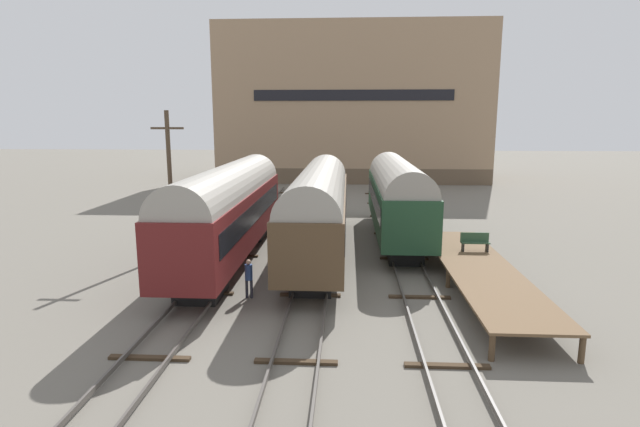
% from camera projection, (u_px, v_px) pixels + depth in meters
% --- Properties ---
extents(ground_plane, '(200.00, 200.00, 0.00)m').
position_uv_depth(ground_plane, '(315.00, 275.00, 24.30)').
color(ground_plane, '#6B665B').
extents(track_left, '(2.60, 60.00, 0.26)m').
position_uv_depth(track_left, '(221.00, 270.00, 24.52)').
color(track_left, '#4C4742').
rests_on(track_left, ground).
extents(track_middle, '(2.60, 60.00, 0.26)m').
position_uv_depth(track_middle, '(315.00, 272.00, 24.27)').
color(track_middle, '#4C4742').
rests_on(track_middle, ground).
extents(track_right, '(2.60, 60.00, 0.26)m').
position_uv_depth(track_right, '(411.00, 273.00, 24.02)').
color(track_right, '#4C4742').
rests_on(track_right, ground).
extents(train_car_brown, '(2.95, 17.47, 5.01)m').
position_uv_depth(train_car_brown, '(319.00, 205.00, 27.26)').
color(train_car_brown, black).
rests_on(train_car_brown, ground).
extents(train_car_green, '(2.93, 15.17, 5.02)m').
position_uv_depth(train_car_green, '(397.00, 194.00, 31.07)').
color(train_car_green, black).
rests_on(train_car_green, ground).
extents(train_car_maroon, '(2.89, 16.52, 5.15)m').
position_uv_depth(train_car_maroon, '(229.00, 207.00, 26.03)').
color(train_car_maroon, black).
rests_on(train_car_maroon, ground).
extents(station_platform, '(3.04, 14.23, 0.98)m').
position_uv_depth(station_platform, '(480.00, 268.00, 22.23)').
color(station_platform, brown).
rests_on(station_platform, ground).
extents(bench, '(1.40, 0.40, 0.91)m').
position_uv_depth(bench, '(475.00, 241.00, 24.87)').
color(bench, '#2D4C33').
rests_on(bench, station_platform).
extents(person_worker, '(0.32, 0.32, 1.68)m').
position_uv_depth(person_worker, '(249.00, 275.00, 20.96)').
color(person_worker, '#282833').
rests_on(person_worker, ground).
extents(utility_pole, '(1.80, 0.24, 7.93)m').
position_uv_depth(utility_pole, '(170.00, 181.00, 27.44)').
color(utility_pole, '#473828').
rests_on(utility_pole, ground).
extents(warehouse_building, '(32.15, 13.30, 18.42)m').
position_uv_depth(warehouse_building, '(352.00, 105.00, 62.69)').
color(warehouse_building, brown).
rests_on(warehouse_building, ground).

